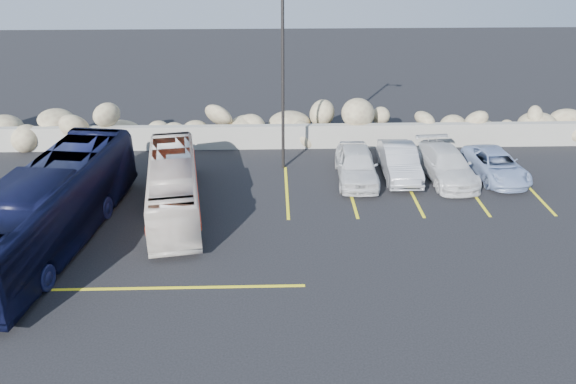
{
  "coord_description": "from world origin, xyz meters",
  "views": [
    {
      "loc": [
        2.04,
        -14.44,
        10.61
      ],
      "look_at": [
        2.57,
        4.0,
        1.46
      ],
      "focal_mm": 35.0,
      "sensor_mm": 36.0,
      "label": 1
    }
  ],
  "objects_px": {
    "car_a": "(356,165)",
    "tour_coach": "(50,208)",
    "vintage_bus": "(173,186)",
    "car_c": "(446,165)",
    "car_d": "(496,165)",
    "lamppost": "(284,77)",
    "car_b": "(399,162)"
  },
  "relations": [
    {
      "from": "car_a",
      "to": "tour_coach",
      "type": "bearing_deg",
      "value": -154.35
    },
    {
      "from": "vintage_bus",
      "to": "car_c",
      "type": "distance_m",
      "value": 11.93
    },
    {
      "from": "car_a",
      "to": "car_d",
      "type": "distance_m",
      "value": 6.28
    },
    {
      "from": "tour_coach",
      "to": "car_d",
      "type": "distance_m",
      "value": 18.52
    },
    {
      "from": "vintage_bus",
      "to": "car_d",
      "type": "distance_m",
      "value": 14.16
    },
    {
      "from": "lamppost",
      "to": "tour_coach",
      "type": "height_order",
      "value": "lamppost"
    },
    {
      "from": "car_a",
      "to": "car_b",
      "type": "xyz_separation_m",
      "value": [
        1.98,
        0.36,
        -0.04
      ]
    },
    {
      "from": "car_b",
      "to": "car_a",
      "type": "bearing_deg",
      "value": -168.5
    },
    {
      "from": "lamppost",
      "to": "car_d",
      "type": "relative_size",
      "value": 1.95
    },
    {
      "from": "tour_coach",
      "to": "car_a",
      "type": "bearing_deg",
      "value": 31.75
    },
    {
      "from": "lamppost",
      "to": "car_d",
      "type": "xyz_separation_m",
      "value": [
        9.43,
        -1.29,
        -3.73
      ]
    },
    {
      "from": "lamppost",
      "to": "car_b",
      "type": "relative_size",
      "value": 1.93
    },
    {
      "from": "car_c",
      "to": "car_d",
      "type": "distance_m",
      "value": 2.26
    },
    {
      "from": "car_a",
      "to": "car_d",
      "type": "xyz_separation_m",
      "value": [
        6.28,
        0.11,
        -0.15
      ]
    },
    {
      "from": "car_c",
      "to": "car_d",
      "type": "xyz_separation_m",
      "value": [
        2.26,
        0.07,
        -0.08
      ]
    },
    {
      "from": "car_a",
      "to": "car_c",
      "type": "bearing_deg",
      "value": 2.38
    },
    {
      "from": "car_d",
      "to": "car_c",
      "type": "bearing_deg",
      "value": 177.32
    },
    {
      "from": "car_c",
      "to": "lamppost",
      "type": "bearing_deg",
      "value": 165.03
    },
    {
      "from": "vintage_bus",
      "to": "tour_coach",
      "type": "xyz_separation_m",
      "value": [
        -3.89,
        -2.4,
        0.36
      ]
    },
    {
      "from": "vintage_bus",
      "to": "car_c",
      "type": "xyz_separation_m",
      "value": [
        11.62,
        2.68,
        -0.42
      ]
    },
    {
      "from": "car_b",
      "to": "car_c",
      "type": "bearing_deg",
      "value": -8.02
    },
    {
      "from": "tour_coach",
      "to": "car_c",
      "type": "distance_m",
      "value": 16.34
    },
    {
      "from": "car_b",
      "to": "lamppost",
      "type": "bearing_deg",
      "value": 169.81
    },
    {
      "from": "lamppost",
      "to": "tour_coach",
      "type": "distance_m",
      "value": 10.92
    },
    {
      "from": "lamppost",
      "to": "car_d",
      "type": "height_order",
      "value": "lamppost"
    },
    {
      "from": "vintage_bus",
      "to": "car_a",
      "type": "bearing_deg",
      "value": 10.21
    },
    {
      "from": "car_a",
      "to": "car_c",
      "type": "height_order",
      "value": "car_a"
    },
    {
      "from": "car_b",
      "to": "car_d",
      "type": "distance_m",
      "value": 4.31
    },
    {
      "from": "car_b",
      "to": "car_c",
      "type": "height_order",
      "value": "car_b"
    },
    {
      "from": "lamppost",
      "to": "car_c",
      "type": "relative_size",
      "value": 1.78
    },
    {
      "from": "lamppost",
      "to": "car_b",
      "type": "bearing_deg",
      "value": -11.36
    },
    {
      "from": "vintage_bus",
      "to": "tour_coach",
      "type": "relative_size",
      "value": 0.75
    }
  ]
}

